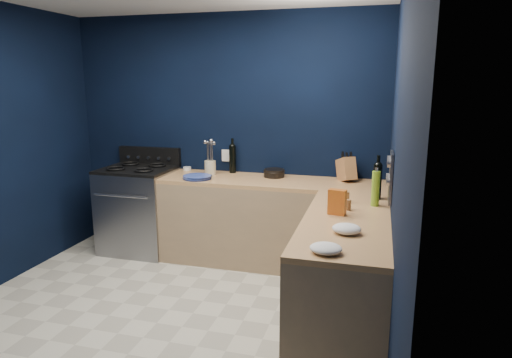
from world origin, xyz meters
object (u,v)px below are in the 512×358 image
(plate_stack, at_px, (197,177))
(utensil_crock, at_px, (210,168))
(knife_block, at_px, (346,170))
(crouton_bag, at_px, (337,202))
(gas_range, at_px, (139,211))

(plate_stack, height_order, utensil_crock, utensil_crock)
(knife_block, bearing_deg, utensil_crock, 152.70)
(knife_block, xyz_separation_m, crouton_bag, (0.02, -1.22, -0.02))
(plate_stack, relative_size, knife_block, 1.27)
(gas_range, distance_m, utensil_crock, 0.98)
(plate_stack, xyz_separation_m, knife_block, (1.49, 0.32, 0.10))
(utensil_crock, bearing_deg, crouton_bag, -37.93)
(gas_range, relative_size, plate_stack, 3.16)
(plate_stack, bearing_deg, knife_block, 12.23)
(gas_range, xyz_separation_m, knife_block, (2.26, 0.19, 0.55))
(gas_range, relative_size, knife_block, 4.01)
(crouton_bag, bearing_deg, utensil_crock, 154.10)
(plate_stack, bearing_deg, gas_range, 169.91)
(plate_stack, xyz_separation_m, utensil_crock, (0.05, 0.24, 0.06))
(plate_stack, distance_m, utensil_crock, 0.26)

